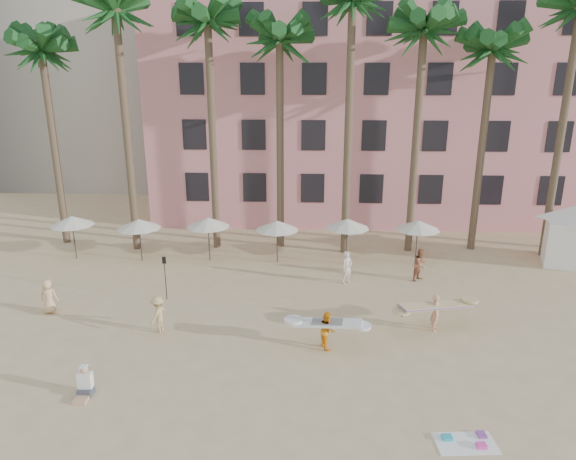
# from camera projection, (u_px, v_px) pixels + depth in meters

# --- Properties ---
(ground) EXTENTS (120.00, 120.00, 0.00)m
(ground) POSITION_uv_depth(u_px,v_px,m) (281.00, 389.00, 18.03)
(ground) COLOR #D1B789
(ground) RESTS_ON ground
(pink_hotel) EXTENTS (35.00, 14.00, 16.00)m
(pink_hotel) POSITION_uv_depth(u_px,v_px,m) (390.00, 107.00, 40.12)
(pink_hotel) COLOR #D98486
(pink_hotel) RESTS_ON ground
(palm_row) EXTENTS (44.40, 5.40, 16.30)m
(palm_row) POSITION_uv_depth(u_px,v_px,m) (306.00, 28.00, 28.46)
(palm_row) COLOR brown
(palm_row) RESTS_ON ground
(umbrella_row) EXTENTS (22.50, 2.70, 2.73)m
(umbrella_row) POSITION_uv_depth(u_px,v_px,m) (242.00, 223.00, 29.40)
(umbrella_row) COLOR #332B23
(umbrella_row) RESTS_ON ground
(cabana) EXTENTS (5.69, 5.69, 3.50)m
(cabana) POSITION_uv_depth(u_px,v_px,m) (575.00, 229.00, 29.26)
(cabana) COLOR white
(cabana) RESTS_ON ground
(beach_towel) EXTENTS (1.88, 1.15, 0.14)m
(beach_towel) POSITION_uv_depth(u_px,v_px,m) (467.00, 442.00, 15.42)
(beach_towel) COLOR white
(beach_towel) RESTS_ON ground
(carrier_yellow) EXTENTS (3.44, 1.96, 1.66)m
(carrier_yellow) POSITION_uv_depth(u_px,v_px,m) (436.00, 309.00, 21.89)
(carrier_yellow) COLOR tan
(carrier_yellow) RESTS_ON ground
(carrier_white) EXTENTS (2.82, 1.12, 1.56)m
(carrier_white) POSITION_uv_depth(u_px,v_px,m) (327.00, 328.00, 20.52)
(carrier_white) COLOR orange
(carrier_white) RESTS_ON ground
(beachgoers) EXTENTS (18.77, 7.43, 1.77)m
(beachgoers) POSITION_uv_depth(u_px,v_px,m) (259.00, 286.00, 24.59)
(beachgoers) COLOR silver
(beachgoers) RESTS_ON ground
(paddle) EXTENTS (0.18, 0.04, 2.23)m
(paddle) POSITION_uv_depth(u_px,v_px,m) (165.00, 273.00, 24.69)
(paddle) COLOR black
(paddle) RESTS_ON ground
(seated_man) EXTENTS (0.48, 0.84, 1.09)m
(seated_man) POSITION_uv_depth(u_px,v_px,m) (85.00, 386.00, 17.58)
(seated_man) COLOR #3F3F4C
(seated_man) RESTS_ON ground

